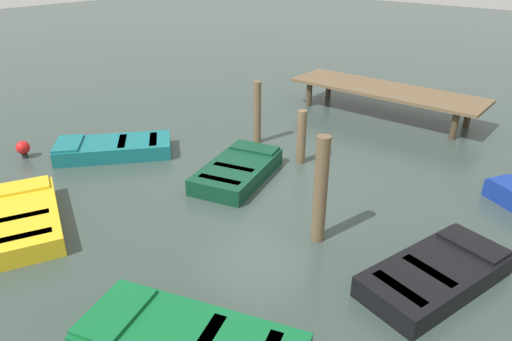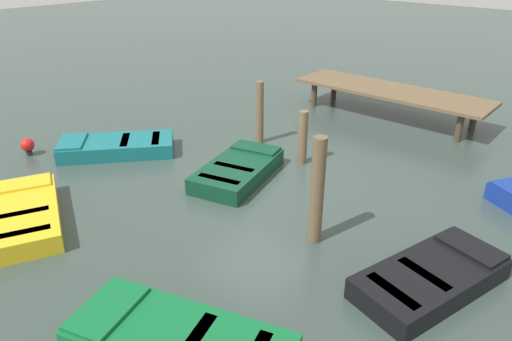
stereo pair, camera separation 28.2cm
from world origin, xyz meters
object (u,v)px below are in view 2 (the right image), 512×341
(rowboat_dark_green, at_px, (238,170))
(mooring_piling_mid_right, at_px, (303,138))
(dock_segment, at_px, (390,92))
(mooring_piling_mid_left, at_px, (260,113))
(rowboat_teal, at_px, (116,146))
(mooring_piling_far_left, at_px, (317,191))
(marker_buoy, at_px, (28,145))
(rowboat_black, at_px, (431,277))
(rowboat_yellow, at_px, (20,216))

(rowboat_dark_green, xyz_separation_m, mooring_piling_mid_right, (0.64, 1.77, 0.51))
(dock_segment, xyz_separation_m, mooring_piling_mid_left, (-1.70, -4.59, 0.06))
(rowboat_teal, xyz_separation_m, mooring_piling_far_left, (6.57, 0.24, 0.88))
(mooring_piling_mid_right, xyz_separation_m, marker_buoy, (-5.90, -4.66, -0.44))
(rowboat_black, bearing_deg, rowboat_teal, 106.83)
(rowboat_teal, xyz_separation_m, mooring_piling_mid_left, (2.41, 3.28, 0.70))
(rowboat_black, height_order, rowboat_teal, same)
(dock_segment, relative_size, marker_buoy, 13.42)
(rowboat_black, relative_size, marker_buoy, 6.15)
(mooring_piling_mid_left, bearing_deg, mooring_piling_mid_right, -9.98)
(dock_segment, relative_size, rowboat_teal, 2.03)
(rowboat_dark_green, height_order, rowboat_teal, same)
(rowboat_black, relative_size, mooring_piling_far_left, 1.35)
(rowboat_dark_green, distance_m, rowboat_teal, 3.75)
(rowboat_dark_green, xyz_separation_m, rowboat_black, (5.30, -0.79, -0.00))
(rowboat_yellow, distance_m, rowboat_teal, 3.81)
(rowboat_yellow, bearing_deg, mooring_piling_mid_left, -72.17)
(rowboat_dark_green, height_order, mooring_piling_mid_right, mooring_piling_mid_right)
(rowboat_dark_green, distance_m, rowboat_black, 5.36)
(rowboat_black, bearing_deg, rowboat_yellow, 132.26)
(rowboat_black, bearing_deg, mooring_piling_mid_left, 80.16)
(mooring_piling_mid_left, bearing_deg, rowboat_black, -24.09)
(mooring_piling_mid_right, bearing_deg, dock_segment, 90.95)
(rowboat_black, distance_m, mooring_piling_far_left, 2.46)
(rowboat_black, height_order, marker_buoy, marker_buoy)
(rowboat_dark_green, relative_size, rowboat_black, 0.98)
(mooring_piling_mid_right, height_order, marker_buoy, mooring_piling_mid_right)
(mooring_piling_far_left, bearing_deg, marker_buoy, -166.85)
(rowboat_teal, relative_size, mooring_piling_far_left, 1.45)
(rowboat_teal, bearing_deg, mooring_piling_mid_left, -177.01)
(rowboat_yellow, distance_m, mooring_piling_far_left, 6.12)
(rowboat_yellow, xyz_separation_m, mooring_piling_far_left, (4.84, 3.63, 0.88))
(rowboat_yellow, height_order, mooring_piling_mid_right, mooring_piling_mid_right)
(rowboat_yellow, bearing_deg, marker_buoy, -2.65)
(rowboat_yellow, distance_m, rowboat_black, 8.08)
(rowboat_yellow, height_order, rowboat_teal, same)
(mooring_piling_mid_left, relative_size, mooring_piling_mid_right, 1.26)
(rowboat_black, bearing_deg, mooring_piling_mid_right, 75.39)
(rowboat_black, distance_m, marker_buoy, 10.77)
(mooring_piling_mid_left, bearing_deg, marker_buoy, -129.61)
(dock_segment, xyz_separation_m, rowboat_teal, (-4.12, -7.87, -0.64))
(rowboat_teal, bearing_deg, marker_buoy, -5.85)
(rowboat_yellow, height_order, rowboat_black, same)
(rowboat_yellow, relative_size, mooring_piling_mid_left, 1.74)
(rowboat_black, relative_size, mooring_piling_mid_right, 2.04)
(rowboat_black, distance_m, mooring_piling_mid_right, 5.34)
(dock_segment, xyz_separation_m, rowboat_yellow, (-2.39, -11.27, -0.64))
(mooring_piling_far_left, bearing_deg, dock_segment, 107.80)
(rowboat_yellow, bearing_deg, rowboat_teal, -39.36)
(mooring_piling_mid_right, bearing_deg, rowboat_teal, -144.77)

